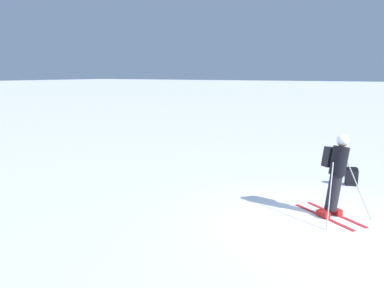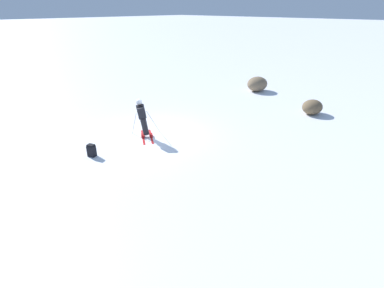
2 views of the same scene
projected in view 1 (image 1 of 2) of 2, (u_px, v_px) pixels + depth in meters
The scene contains 3 objects.
ground_plane at pixel (325, 223), 7.73m from camera, with size 300.00×300.00×0.00m, color white.
skier at pixel (336, 170), 8.04m from camera, with size 1.49×1.64×1.80m.
spare_backpack at pixel (352, 177), 10.32m from camera, with size 0.32×0.36×0.50m.
Camera 1 is at (-7.67, -1.34, 3.05)m, focal length 35.00 mm.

